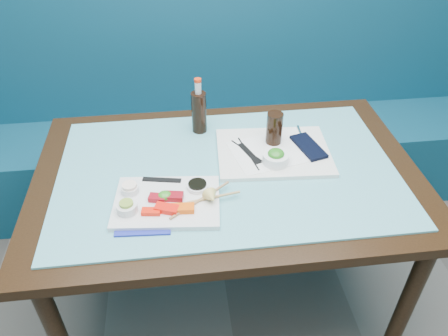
{
  "coord_description": "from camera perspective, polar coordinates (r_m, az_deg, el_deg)",
  "views": [
    {
      "loc": [
        -0.16,
        0.22,
        1.74
      ],
      "look_at": [
        -0.02,
        1.41,
        0.8
      ],
      "focal_mm": 35.0,
      "sensor_mm": 36.0,
      "label": 1
    }
  ],
  "objects": [
    {
      "name": "ramekin_ginger",
      "position": [
        1.49,
        -12.18,
        -2.76
      ],
      "size": [
        0.07,
        0.07,
        0.02
      ],
      "primitive_type": "cylinder",
      "rotation": [
        0.0,
        0.0,
        0.35
      ],
      "color": "white",
      "rests_on": "sashimi_plate"
    },
    {
      "name": "wasabi_fill",
      "position": [
        1.41,
        -12.66,
        -4.52
      ],
      "size": [
        0.05,
        0.05,
        0.01
      ],
      "primitive_type": "cylinder",
      "rotation": [
        0.0,
        0.0,
        -0.25
      ],
      "color": "olive",
      "rests_on": "ramekin_wasabi"
    },
    {
      "name": "soy_fill",
      "position": [
        1.47,
        -3.5,
        -2.09
      ],
      "size": [
        0.08,
        0.08,
        0.01
      ],
      "primitive_type": "cylinder",
      "rotation": [
        0.0,
        0.0,
        -0.42
      ],
      "color": "black",
      "rests_on": "soy_dish"
    },
    {
      "name": "black_chopstick_a",
      "position": [
        1.64,
        3.19,
        1.92
      ],
      "size": [
        0.05,
        0.21,
        0.01
      ],
      "primitive_type": "cylinder",
      "rotation": [
        1.57,
        0.0,
        0.2
      ],
      "color": "black",
      "rests_on": "serving_tray"
    },
    {
      "name": "serving_tray",
      "position": [
        1.67,
        6.48,
        2.07
      ],
      "size": [
        0.44,
        0.34,
        0.02
      ],
      "primitive_type": "cube",
      "rotation": [
        0.0,
        0.0,
        -0.06
      ],
      "color": "white",
      "rests_on": "glass_top"
    },
    {
      "name": "tuna_right",
      "position": [
        1.44,
        -6.53,
        -3.72
      ],
      "size": [
        0.06,
        0.05,
        0.02
      ],
      "primitive_type": "cube",
      "rotation": [
        0.0,
        0.0,
        -0.18
      ],
      "color": "maroon",
      "rests_on": "sashimi_plate"
    },
    {
      "name": "cola_glass",
      "position": [
        1.67,
        6.59,
        5.17
      ],
      "size": [
        0.07,
        0.07,
        0.13
      ],
      "primitive_type": "cylinder",
      "rotation": [
        0.0,
        0.0,
        0.12
      ],
      "color": "black",
      "rests_on": "serving_tray"
    },
    {
      "name": "navy_pouch",
      "position": [
        1.69,
        10.98,
        2.76
      ],
      "size": [
        0.11,
        0.18,
        0.01
      ],
      "primitive_type": "cube",
      "rotation": [
        0.0,
        0.0,
        0.26
      ],
      "color": "black",
      "rests_on": "serving_tray"
    },
    {
      "name": "fork",
      "position": [
        1.77,
        9.88,
        4.67
      ],
      "size": [
        0.01,
        0.08,
        0.01
      ],
      "primitive_type": "cylinder",
      "rotation": [
        1.57,
        0.0,
        -0.05
      ],
      "color": "white",
      "rests_on": "serving_tray"
    },
    {
      "name": "black_chopstick_b",
      "position": [
        1.64,
        3.46,
        1.94
      ],
      "size": [
        0.12,
        0.18,
        0.01
      ],
      "primitive_type": "cylinder",
      "rotation": [
        1.57,
        0.0,
        0.57
      ],
      "color": "black",
      "rests_on": "serving_tray"
    },
    {
      "name": "salmon_right",
      "position": [
        1.4,
        -5.43,
        -5.29
      ],
      "size": [
        0.08,
        0.04,
        0.02
      ],
      "primitive_type": "cube",
      "rotation": [
        0.0,
        0.0,
        -0.08
      ],
      "color": "#FF580A",
      "rests_on": "sashimi_plate"
    },
    {
      "name": "salmon_mid",
      "position": [
        1.4,
        -7.48,
        -5.29
      ],
      "size": [
        0.08,
        0.06,
        0.02
      ],
      "primitive_type": "cube",
      "rotation": [
        0.0,
        0.0,
        -0.36
      ],
      "color": "#FA160A",
      "rests_on": "sashimi_plate"
    },
    {
      "name": "lemon_wedge",
      "position": [
        1.41,
        -1.65,
        -3.83
      ],
      "size": [
        0.06,
        0.05,
        0.05
      ],
      "primitive_type": "cone",
      "rotation": [
        1.57,
        0.0,
        0.28
      ],
      "color": "#DFC869",
      "rests_on": "sashimi_plate"
    },
    {
      "name": "booth_bench",
      "position": [
        2.49,
        -2.04,
        4.85
      ],
      "size": [
        3.0,
        0.56,
        1.17
      ],
      "color": "navy",
      "rests_on": "ground"
    },
    {
      "name": "wooden_chopstick_b",
      "position": [
        1.43,
        -2.69,
        -4.11
      ],
      "size": [
        0.25,
        0.05,
        0.01
      ],
      "primitive_type": "cylinder",
      "rotation": [
        1.57,
        0.0,
        -1.39
      ],
      "color": "tan",
      "rests_on": "sashimi_plate"
    },
    {
      "name": "glass_top",
      "position": [
        1.59,
        0.47,
        -0.29
      ],
      "size": [
        1.22,
        0.76,
        0.01
      ],
      "primitive_type": "cube",
      "color": "#5CADB8",
      "rests_on": "dining_table"
    },
    {
      "name": "chopstick_sleeve",
      "position": [
        1.53,
        -8.13,
        -1.54
      ],
      "size": [
        0.14,
        0.05,
        0.0
      ],
      "primitive_type": "cube",
      "rotation": [
        0.0,
        0.0,
        -0.19
      ],
      "color": "black",
      "rests_on": "sashimi_plate"
    },
    {
      "name": "tray_sleeve",
      "position": [
        1.64,
        3.33,
        1.91
      ],
      "size": [
        0.07,
        0.14,
        0.0
      ],
      "primitive_type": "cube",
      "rotation": [
        0.0,
        0.0,
        0.37
      ],
      "color": "black",
      "rests_on": "serving_tray"
    },
    {
      "name": "tuna_left",
      "position": [
        1.45,
        -8.71,
        -3.9
      ],
      "size": [
        0.06,
        0.05,
        0.02
      ],
      "primitive_type": "cube",
      "rotation": [
        0.0,
        0.0,
        -0.26
      ],
      "color": "maroon",
      "rests_on": "sashimi_plate"
    },
    {
      "name": "ginger_fill",
      "position": [
        1.48,
        -12.26,
        -2.26
      ],
      "size": [
        0.05,
        0.05,
        0.01
      ],
      "primitive_type": "cylinder",
      "rotation": [
        0.0,
        0.0,
        0.05
      ],
      "color": "#FFE6D1",
      "rests_on": "ramekin_ginger"
    },
    {
      "name": "cola_bottle_body",
      "position": [
        1.75,
        -3.28,
        7.27
      ],
      "size": [
        0.06,
        0.06,
        0.17
      ],
      "primitive_type": "cylinder",
      "rotation": [
        0.0,
        0.0,
        -0.05
      ],
      "color": "black",
      "rests_on": "glass_top"
    },
    {
      "name": "salmon_left",
      "position": [
        1.4,
        -9.52,
        -5.63
      ],
      "size": [
        0.06,
        0.04,
        0.01
      ],
      "primitive_type": "cube",
      "rotation": [
        0.0,
        0.0,
        -0.13
      ],
      "color": "#FF1F0A",
      "rests_on": "sashimi_plate"
    },
    {
      "name": "paper_placemat",
      "position": [
        1.66,
        6.5,
        2.31
      ],
      "size": [
        0.35,
        0.28,
        0.0
      ],
      "primitive_type": "cube",
      "rotation": [
        0.0,
        0.0,
        0.22
      ],
      "color": "white",
      "rests_on": "serving_tray"
    },
    {
      "name": "soy_dish",
      "position": [
        1.48,
        -3.49,
        -2.39
      ],
      "size": [
        0.08,
        0.08,
        0.01
      ],
      "primitive_type": "cylinder",
      "rotation": [
        0.0,
        0.0,
        0.05
      ],
      "color": "white",
      "rests_on": "sashimi_plate"
    },
    {
      "name": "seaweed_garnish",
      "position": [
        1.45,
        -7.73,
        -3.58
      ],
      "size": [
        0.05,
        0.05,
        0.03
      ],
      "primitive_type": "ellipsoid",
      "rotation": [
        0.0,
        0.0,
        0.23
      ],
      "color": "#32871F",
      "rests_on": "sashimi_plate"
    },
    {
      "name": "wooden_chopstick_a",
      "position": [
        1.43,
        -3.09,
        -4.14
      ],
      "size": [
        0.21,
        0.16,
        0.01
      ],
      "primitive_type": "cylinder",
      "rotation": [
        1.57,
        0.0,
        -0.92
      ],
      "color": "#9D724A",
      "rests_on": "sashimi_plate"
    },
    {
      "name": "blue_napkin",
      "position": [
        1.43,
        -10.33,
        -6.14
      ],
      "size": [
        0.18,
        0.18,
        0.01
      ],
      "primitive_type": "cube",
      "rotation": [
        0.0,
        0.0,
        -0.06
      ],
      "color": "#1C289B",
      "rests_on": "glass_top"
    },
    {
      "name": "seaweed_salad",
      "position": [
        1.58,
        6.81,
        1.88
      ],
      "size": [
        0.06,
        0.06,
        0.03
      ],
      "primitive_type": "ellipsoid",
      "rotation": [
        0.0,
        0.0,
        0.04
      ],
      "color": "#25761B",
      "rests_on": "seaweed_bowl"
    },
    {
      "name": "ramekin_wasabi",
      "position": [
        1.42,
        -12.56,
        -5.07
      ],
      "size": [
        0.09,
        0.09,
        0.03
      ],
      "primitive_type": "cylinder",
      "rotation": [
        0.0,
        0.0,
        0.42
      ],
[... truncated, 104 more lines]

